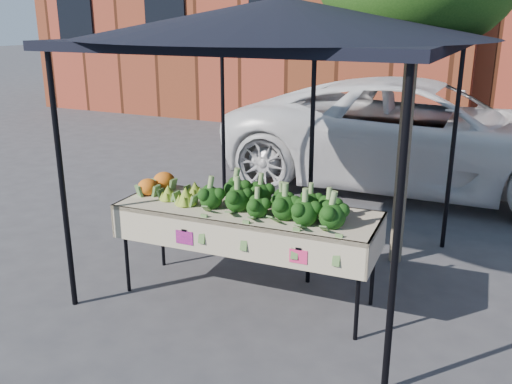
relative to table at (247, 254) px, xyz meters
name	(u,v)px	position (x,y,z in m)	size (l,w,h in m)	color
ground	(263,295)	(0.13, 0.10, -0.45)	(90.00, 90.00, 0.00)	#363639
table	(247,254)	(0.00, 0.00, 0.00)	(2.44, 0.93, 0.90)	#C4B991
canopy	(281,145)	(0.06, 0.64, 0.92)	(3.16, 3.16, 2.74)	black
broccoli_heap	(275,197)	(0.27, 0.03, 0.59)	(1.39, 0.59, 0.28)	black
romanesco_cluster	(183,188)	(-0.67, -0.01, 0.56)	(0.45, 0.49, 0.22)	#9BB131
cauliflower_pair	(156,182)	(-1.04, 0.07, 0.55)	(0.25, 0.45, 0.20)	orange
street_tree	(409,83)	(1.09, 1.47, 1.49)	(1.97, 1.97, 3.88)	#1E4C14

